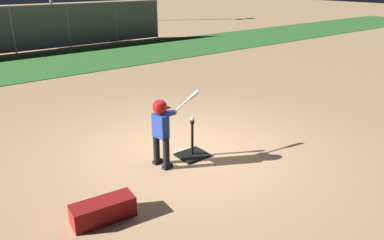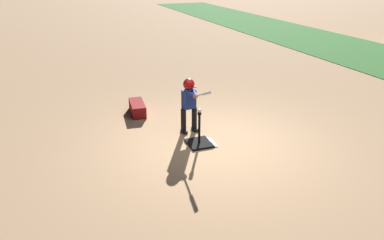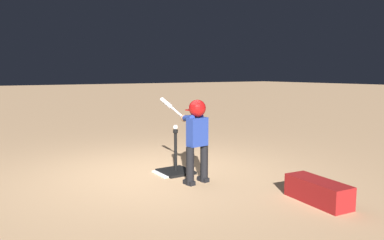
# 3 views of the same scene
# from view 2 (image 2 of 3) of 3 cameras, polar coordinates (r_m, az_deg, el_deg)

# --- Properties ---
(ground_plane) EXTENTS (90.00, 90.00, 0.00)m
(ground_plane) POSITION_cam_2_polar(r_m,az_deg,el_deg) (7.62, 3.53, -3.64)
(ground_plane) COLOR tan
(home_plate) EXTENTS (0.45, 0.45, 0.02)m
(home_plate) POSITION_cam_2_polar(r_m,az_deg,el_deg) (7.59, 1.75, -3.60)
(home_plate) COLOR white
(home_plate) RESTS_ON ground_plane
(batting_tee) EXTENTS (0.52, 0.46, 0.69)m
(batting_tee) POSITION_cam_2_polar(r_m,az_deg,el_deg) (7.56, 1.10, -3.17)
(batting_tee) COLOR black
(batting_tee) RESTS_ON ground_plane
(batter_child) EXTENTS (1.00, 0.38, 1.20)m
(batter_child) POSITION_cam_2_polar(r_m,az_deg,el_deg) (7.83, -0.37, 3.22)
(batter_child) COLOR black
(batter_child) RESTS_ON ground_plane
(baseball) EXTENTS (0.07, 0.07, 0.07)m
(baseball) POSITION_cam_2_polar(r_m,az_deg,el_deg) (7.30, 1.14, 1.43)
(baseball) COLOR white
(baseball) RESTS_ON batting_tee
(equipment_bag) EXTENTS (0.87, 0.40, 0.28)m
(equipment_bag) POSITION_cam_2_polar(r_m,az_deg,el_deg) (9.18, -8.33, 1.83)
(equipment_bag) COLOR maroon
(equipment_bag) RESTS_ON ground_plane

